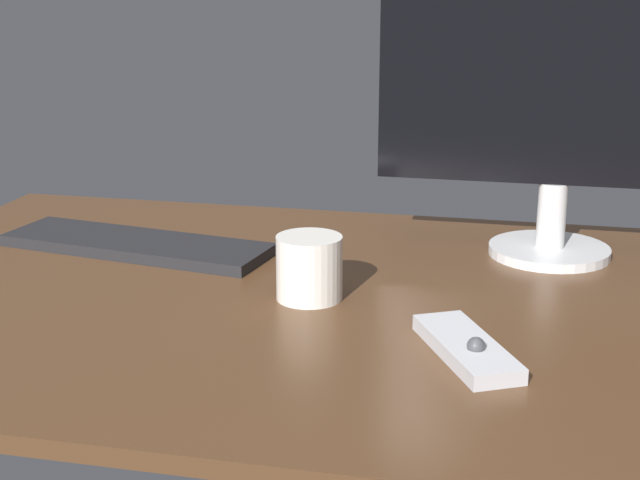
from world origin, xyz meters
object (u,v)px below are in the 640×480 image
(coffee_mug, at_px, (309,268))
(monitor, at_px, (560,102))
(keyboard, at_px, (136,245))
(media_remote, at_px, (467,348))

(coffee_mug, bearing_deg, monitor, 40.31)
(keyboard, height_order, coffee_mug, coffee_mug)
(monitor, relative_size, media_remote, 2.79)
(keyboard, bearing_deg, monitor, 19.40)
(keyboard, relative_size, media_remote, 2.24)
(media_remote, bearing_deg, coffee_mug, -151.19)
(monitor, distance_m, media_remote, 0.46)
(monitor, height_order, keyboard, monitor)
(monitor, xyz_separation_m, keyboard, (-0.60, -0.11, -0.21))
(monitor, bearing_deg, coffee_mug, -139.71)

